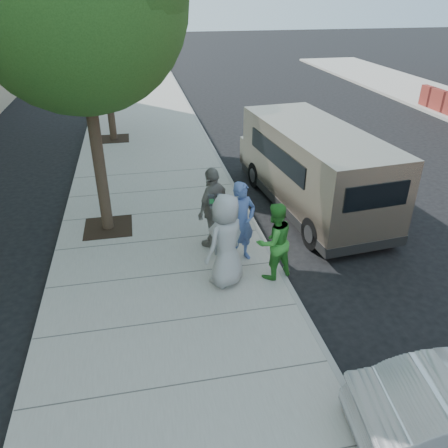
{
  "coord_description": "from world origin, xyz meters",
  "views": [
    {
      "loc": [
        -1.33,
        -7.8,
        5.57
      ],
      "look_at": [
        0.3,
        0.27,
        1.1
      ],
      "focal_mm": 35.0,
      "sensor_mm": 36.0,
      "label": 1
    }
  ],
  "objects_px": {
    "van": "(312,166)",
    "person_officer": "(242,222)",
    "person_striped_polo": "(213,207)",
    "person_gray_shirt": "(226,241)",
    "person_green_shirt": "(274,241)",
    "parking_meter": "(216,212)",
    "tree_far": "(99,9)"
  },
  "relations": [
    {
      "from": "tree_far",
      "to": "person_gray_shirt",
      "type": "bearing_deg",
      "value": -76.92
    },
    {
      "from": "person_green_shirt",
      "to": "person_striped_polo",
      "type": "height_order",
      "value": "person_striped_polo"
    },
    {
      "from": "van",
      "to": "person_striped_polo",
      "type": "height_order",
      "value": "van"
    },
    {
      "from": "person_green_shirt",
      "to": "person_gray_shirt",
      "type": "height_order",
      "value": "person_gray_shirt"
    },
    {
      "from": "parking_meter",
      "to": "van",
      "type": "xyz_separation_m",
      "value": [
        3.11,
        2.25,
        -0.02
      ]
    },
    {
      "from": "tree_far",
      "to": "van",
      "type": "height_order",
      "value": "tree_far"
    },
    {
      "from": "tree_far",
      "to": "parking_meter",
      "type": "xyz_separation_m",
      "value": [
        2.43,
        -9.43,
        -3.64
      ]
    },
    {
      "from": "tree_far",
      "to": "parking_meter",
      "type": "bearing_deg",
      "value": -75.56
    },
    {
      "from": "tree_far",
      "to": "parking_meter",
      "type": "distance_m",
      "value": 10.4
    },
    {
      "from": "person_officer",
      "to": "person_striped_polo",
      "type": "height_order",
      "value": "person_striped_polo"
    },
    {
      "from": "person_gray_shirt",
      "to": "person_green_shirt",
      "type": "bearing_deg",
      "value": 144.15
    },
    {
      "from": "person_striped_polo",
      "to": "tree_far",
      "type": "bearing_deg",
      "value": -122.09
    },
    {
      "from": "person_striped_polo",
      "to": "person_gray_shirt",
      "type": "bearing_deg",
      "value": 41.58
    },
    {
      "from": "parking_meter",
      "to": "person_gray_shirt",
      "type": "height_order",
      "value": "person_gray_shirt"
    },
    {
      "from": "person_officer",
      "to": "person_striped_polo",
      "type": "relative_size",
      "value": 0.96
    },
    {
      "from": "person_green_shirt",
      "to": "van",
      "type": "bearing_deg",
      "value": -139.83
    },
    {
      "from": "person_green_shirt",
      "to": "parking_meter",
      "type": "bearing_deg",
      "value": -63.17
    },
    {
      "from": "person_gray_shirt",
      "to": "person_striped_polo",
      "type": "relative_size",
      "value": 1.01
    },
    {
      "from": "van",
      "to": "person_officer",
      "type": "distance_m",
      "value": 3.63
    },
    {
      "from": "tree_far",
      "to": "person_green_shirt",
      "type": "xyz_separation_m",
      "value": [
        3.45,
        -10.48,
        -3.89
      ]
    },
    {
      "from": "person_gray_shirt",
      "to": "person_striped_polo",
      "type": "height_order",
      "value": "person_gray_shirt"
    },
    {
      "from": "van",
      "to": "person_officer",
      "type": "height_order",
      "value": "van"
    },
    {
      "from": "person_green_shirt",
      "to": "person_striped_polo",
      "type": "bearing_deg",
      "value": -74.74
    },
    {
      "from": "person_striped_polo",
      "to": "parking_meter",
      "type": "bearing_deg",
      "value": 38.09
    },
    {
      "from": "parking_meter",
      "to": "person_officer",
      "type": "xyz_separation_m",
      "value": [
        0.52,
        -0.28,
        -0.16
      ]
    },
    {
      "from": "person_officer",
      "to": "person_gray_shirt",
      "type": "xyz_separation_m",
      "value": [
        -0.51,
        -0.79,
        0.06
      ]
    },
    {
      "from": "person_green_shirt",
      "to": "person_striped_polo",
      "type": "distance_m",
      "value": 1.83
    },
    {
      "from": "parking_meter",
      "to": "van",
      "type": "bearing_deg",
      "value": 36.59
    },
    {
      "from": "tree_far",
      "to": "person_striped_polo",
      "type": "xyz_separation_m",
      "value": [
        2.47,
        -8.94,
        -3.76
      ]
    },
    {
      "from": "person_officer",
      "to": "van",
      "type": "bearing_deg",
      "value": 21.4
    },
    {
      "from": "person_gray_shirt",
      "to": "person_striped_polo",
      "type": "xyz_separation_m",
      "value": [
        0.02,
        1.56,
        -0.01
      ]
    },
    {
      "from": "van",
      "to": "parking_meter",
      "type": "bearing_deg",
      "value": -149.61
    }
  ]
}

